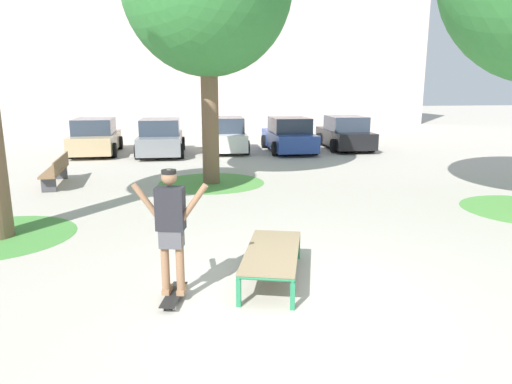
{
  "coord_description": "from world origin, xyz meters",
  "views": [
    {
      "loc": [
        -1.37,
        -5.68,
        2.8
      ],
      "look_at": [
        -0.11,
        2.15,
        1.0
      ],
      "focal_mm": 32.55,
      "sensor_mm": 36.0,
      "label": 1
    }
  ],
  "objects_px": {
    "car_blue": "(289,136)",
    "skateboard": "(174,295)",
    "car_black": "(345,134)",
    "car_white": "(225,135)",
    "skater": "(171,224)",
    "car_tan": "(95,138)",
    "skate_box": "(272,253)",
    "car_grey": "(161,138)",
    "park_bench": "(56,170)"
  },
  "relations": [
    {
      "from": "skater",
      "to": "car_black",
      "type": "height_order",
      "value": "skater"
    },
    {
      "from": "car_black",
      "to": "car_white",
      "type": "bearing_deg",
      "value": 178.69
    },
    {
      "from": "skateboard",
      "to": "car_black",
      "type": "height_order",
      "value": "car_black"
    },
    {
      "from": "car_white",
      "to": "park_bench",
      "type": "height_order",
      "value": "car_white"
    },
    {
      "from": "car_tan",
      "to": "car_white",
      "type": "height_order",
      "value": "same"
    },
    {
      "from": "car_blue",
      "to": "skateboard",
      "type": "bearing_deg",
      "value": -108.98
    },
    {
      "from": "skater",
      "to": "car_grey",
      "type": "bearing_deg",
      "value": 92.73
    },
    {
      "from": "skater",
      "to": "car_blue",
      "type": "distance_m",
      "value": 14.94
    },
    {
      "from": "car_black",
      "to": "car_tan",
      "type": "bearing_deg",
      "value": 179.55
    },
    {
      "from": "skate_box",
      "to": "car_white",
      "type": "distance_m",
      "value": 14.29
    },
    {
      "from": "park_bench",
      "to": "car_black",
      "type": "bearing_deg",
      "value": 30.32
    },
    {
      "from": "skateboard",
      "to": "car_white",
      "type": "bearing_deg",
      "value": 81.92
    },
    {
      "from": "car_grey",
      "to": "car_white",
      "type": "xyz_separation_m",
      "value": [
        2.76,
        0.68,
        0.0
      ]
    },
    {
      "from": "car_tan",
      "to": "skater",
      "type": "bearing_deg",
      "value": -76.86
    },
    {
      "from": "car_grey",
      "to": "park_bench",
      "type": "xyz_separation_m",
      "value": [
        -2.77,
        -5.91,
        -0.24
      ]
    },
    {
      "from": "car_grey",
      "to": "car_black",
      "type": "relative_size",
      "value": 0.99
    },
    {
      "from": "car_grey",
      "to": "skate_box",
      "type": "bearing_deg",
      "value": -81.2
    },
    {
      "from": "skate_box",
      "to": "skater",
      "type": "distance_m",
      "value": 1.64
    },
    {
      "from": "skate_box",
      "to": "car_grey",
      "type": "height_order",
      "value": "car_grey"
    },
    {
      "from": "skateboard",
      "to": "car_white",
      "type": "height_order",
      "value": "car_white"
    },
    {
      "from": "car_blue",
      "to": "car_white",
      "type": "bearing_deg",
      "value": 167.44
    },
    {
      "from": "skate_box",
      "to": "skateboard",
      "type": "relative_size",
      "value": 2.47
    },
    {
      "from": "car_black",
      "to": "park_bench",
      "type": "height_order",
      "value": "car_black"
    },
    {
      "from": "skate_box",
      "to": "car_white",
      "type": "height_order",
      "value": "car_white"
    },
    {
      "from": "car_white",
      "to": "skate_box",
      "type": "bearing_deg",
      "value": -92.64
    },
    {
      "from": "car_tan",
      "to": "car_black",
      "type": "xyz_separation_m",
      "value": [
        11.05,
        -0.09,
        0.0
      ]
    },
    {
      "from": "car_tan",
      "to": "car_white",
      "type": "bearing_deg",
      "value": 0.42
    },
    {
      "from": "skateboard",
      "to": "skater",
      "type": "distance_m",
      "value": 0.99
    },
    {
      "from": "car_white",
      "to": "car_black",
      "type": "xyz_separation_m",
      "value": [
        5.53,
        -0.13,
        0.0
      ]
    },
    {
      "from": "skate_box",
      "to": "car_black",
      "type": "bearing_deg",
      "value": 66.39
    },
    {
      "from": "car_grey",
      "to": "park_bench",
      "type": "distance_m",
      "value": 6.53
    },
    {
      "from": "skater",
      "to": "car_tan",
      "type": "distance_m",
      "value": 15.1
    },
    {
      "from": "car_blue",
      "to": "car_black",
      "type": "xyz_separation_m",
      "value": [
        2.76,
        0.49,
        0.0
      ]
    },
    {
      "from": "skate_box",
      "to": "skateboard",
      "type": "height_order",
      "value": "skate_box"
    },
    {
      "from": "skater",
      "to": "car_grey",
      "type": "distance_m",
      "value": 14.08
    },
    {
      "from": "car_tan",
      "to": "park_bench",
      "type": "distance_m",
      "value": 6.56
    },
    {
      "from": "car_grey",
      "to": "park_bench",
      "type": "bearing_deg",
      "value": -115.1
    },
    {
      "from": "car_blue",
      "to": "skate_box",
      "type": "bearing_deg",
      "value": -104.07
    },
    {
      "from": "skate_box",
      "to": "car_black",
      "type": "height_order",
      "value": "car_black"
    },
    {
      "from": "car_blue",
      "to": "car_black",
      "type": "distance_m",
      "value": 2.8
    },
    {
      "from": "car_tan",
      "to": "car_white",
      "type": "relative_size",
      "value": 0.99
    },
    {
      "from": "skate_box",
      "to": "car_grey",
      "type": "xyz_separation_m",
      "value": [
        -2.1,
        13.59,
        0.28
      ]
    },
    {
      "from": "skateboard",
      "to": "park_bench",
      "type": "relative_size",
      "value": 0.34
    },
    {
      "from": "skater",
      "to": "car_grey",
      "type": "height_order",
      "value": "skater"
    },
    {
      "from": "car_white",
      "to": "park_bench",
      "type": "distance_m",
      "value": 8.61
    },
    {
      "from": "skateboard",
      "to": "car_grey",
      "type": "bearing_deg",
      "value": 92.73
    },
    {
      "from": "skate_box",
      "to": "skateboard",
      "type": "xyz_separation_m",
      "value": [
        -1.43,
        -0.47,
        -0.34
      ]
    },
    {
      "from": "car_grey",
      "to": "car_blue",
      "type": "height_order",
      "value": "same"
    },
    {
      "from": "car_black",
      "to": "car_blue",
      "type": "bearing_deg",
      "value": -169.96
    },
    {
      "from": "skater",
      "to": "park_bench",
      "type": "xyz_separation_m",
      "value": [
        -3.44,
        8.14,
        -0.62
      ]
    }
  ]
}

